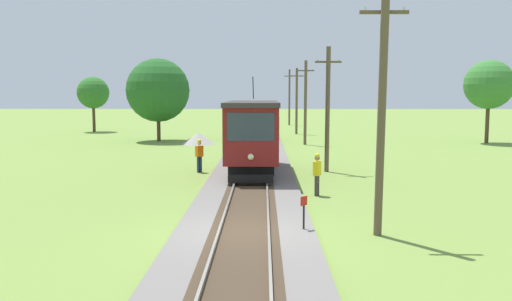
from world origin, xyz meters
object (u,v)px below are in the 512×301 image
(second_worker, at_px, (199,154))
(tree_left_near, at_px, (93,93))
(utility_pole_mid, at_px, (305,102))
(track_worker, at_px, (317,172))
(freight_car, at_px, (257,123))
(gravel_pile, at_px, (198,138))
(tree_right_near, at_px, (489,85))
(utility_pole_distant, at_px, (289,97))
(utility_pole_near_tram, at_px, (328,108))
(trackside_signal_marker, at_px, (304,213))
(utility_pole_foreground, at_px, (382,108))
(tree_left_far, at_px, (158,90))
(red_tram, at_px, (253,133))
(utility_pole_far, at_px, (297,100))

(second_worker, relative_size, tree_left_near, 0.29)
(utility_pole_mid, bearing_deg, track_worker, -93.14)
(freight_car, distance_m, gravel_pile, 6.19)
(track_worker, relative_size, tree_right_near, 0.25)
(utility_pole_distant, bearing_deg, utility_pole_near_tram, -90.00)
(utility_pole_mid, height_order, trackside_signal_marker, utility_pole_mid)
(gravel_pile, xyz_separation_m, tree_right_near, (24.44, 1.16, 4.47))
(utility_pole_mid, bearing_deg, freight_car, 134.11)
(utility_pole_mid, bearing_deg, utility_pole_foreground, -90.00)
(tree_left_near, bearing_deg, second_worker, -63.22)
(gravel_pile, xyz_separation_m, second_worker, (2.00, -16.01, 0.49))
(utility_pole_near_tram, height_order, trackside_signal_marker, utility_pole_near_tram)
(tree_left_far, bearing_deg, trackside_signal_marker, -71.52)
(trackside_signal_marker, xyz_separation_m, track_worker, (1.01, 6.19, 0.32))
(red_tram, distance_m, utility_pole_distant, 44.21)
(second_worker, bearing_deg, tree_right_near, 84.40)
(utility_pole_foreground, bearing_deg, second_worker, 118.13)
(red_tram, xyz_separation_m, utility_pole_near_tram, (3.99, 1.29, 1.25))
(red_tram, relative_size, tree_left_near, 1.41)
(utility_pole_near_tram, bearing_deg, utility_pole_distant, 90.00)
(utility_pole_near_tram, bearing_deg, track_worker, -100.07)
(trackside_signal_marker, relative_size, tree_right_near, 0.17)
(utility_pole_mid, height_order, track_worker, utility_pole_mid)
(tree_left_far, bearing_deg, utility_pole_near_tram, -55.47)
(utility_pole_far, distance_m, tree_left_far, 15.34)
(red_tram, relative_size, utility_pole_near_tram, 1.27)
(utility_pole_far, bearing_deg, utility_pole_foreground, -90.00)
(utility_pole_mid, relative_size, track_worker, 3.87)
(gravel_pile, distance_m, track_worker, 23.80)
(utility_pole_foreground, relative_size, utility_pole_far, 1.09)
(utility_pole_foreground, height_order, utility_pole_near_tram, utility_pole_foreground)
(utility_pole_far, bearing_deg, track_worker, -92.05)
(utility_pole_far, height_order, trackside_signal_marker, utility_pole_far)
(utility_pole_near_tram, xyz_separation_m, tree_left_far, (-12.75, 18.52, 1.06))
(second_worker, bearing_deg, utility_pole_near_tram, 49.35)
(utility_pole_foreground, distance_m, utility_pole_near_tram, 13.15)
(utility_pole_near_tram, xyz_separation_m, utility_pole_distant, (-0.00, 42.71, 0.35))
(trackside_signal_marker, bearing_deg, utility_pole_far, 86.83)
(tree_right_near, xyz_separation_m, tree_left_far, (-28.31, 1.64, -0.46))
(second_worker, xyz_separation_m, tree_left_far, (-5.87, 18.81, 3.52))
(gravel_pile, bearing_deg, utility_pole_far, 51.79)
(trackside_signal_marker, height_order, track_worker, track_worker)
(red_tram, relative_size, utility_pole_distant, 1.16)
(gravel_pile, xyz_separation_m, tree_left_far, (-3.87, 2.80, 4.01))
(second_worker, bearing_deg, trackside_signal_marker, -22.88)
(gravel_pile, bearing_deg, tree_left_near, 132.89)
(utility_pole_near_tram, height_order, tree_right_near, tree_right_near)
(tree_right_near, bearing_deg, utility_pole_near_tram, -132.68)
(trackside_signal_marker, relative_size, gravel_pile, 0.41)
(utility_pole_near_tram, height_order, utility_pole_distant, utility_pole_distant)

